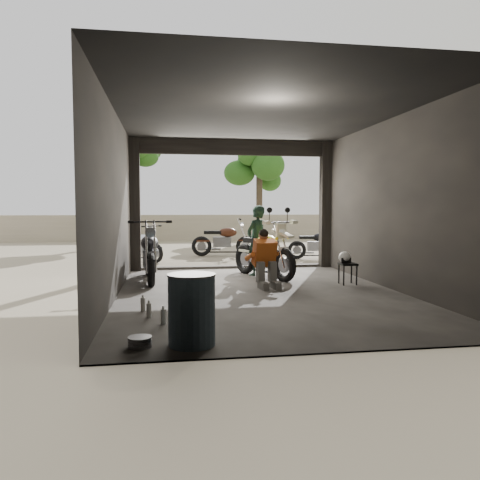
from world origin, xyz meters
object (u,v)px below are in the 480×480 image
object	(u,v)px
sign_post	(375,208)
rider	(257,241)
outside_bike_b	(224,237)
oil_drum	(192,311)
main_bike	(263,249)
helmet	(345,257)
left_bike	(149,251)
mechanic	(266,260)
outside_bike_c	(317,242)
outside_bike_a	(142,243)
stool	(348,267)

from	to	relation	value
sign_post	rider	bearing A→B (deg)	-169.27
outside_bike_b	sign_post	size ratio (longest dim) A/B	0.78
rider	oil_drum	xyz separation A→B (m)	(-1.74, -5.17, -0.39)
rider	oil_drum	world-z (taller)	rider
main_bike	helmet	xyz separation A→B (m)	(1.41, -1.15, -0.08)
left_bike	oil_drum	size ratio (longest dim) A/B	2.37
main_bike	mechanic	world-z (taller)	main_bike
mechanic	oil_drum	bearing A→B (deg)	-120.77
main_bike	helmet	bearing A→B (deg)	-63.30
outside_bike_c	sign_post	size ratio (longest dim) A/B	0.67
outside_bike_c	mechanic	distance (m)	5.37
outside_bike_b	helmet	distance (m)	6.11
main_bike	oil_drum	xyz separation A→B (m)	(-1.83, -4.83, -0.24)
main_bike	outside_bike_a	size ratio (longest dim) A/B	1.24
oil_drum	mechanic	bearing A→B (deg)	65.47
outside_bike_b	rider	xyz separation A→B (m)	(0.21, -4.38, 0.19)
mechanic	oil_drum	xyz separation A→B (m)	(-1.61, -3.53, -0.14)
left_bike	outside_bike_c	world-z (taller)	left_bike
main_bike	oil_drum	world-z (taller)	main_bike
left_bike	outside_bike_c	size ratio (longest dim) A/B	1.25
helmet	oil_drum	bearing A→B (deg)	-147.52
outside_bike_b	oil_drum	xyz separation A→B (m)	(-1.54, -9.55, -0.20)
main_bike	outside_bike_a	bearing A→B (deg)	103.47
outside_bike_a	sign_post	xyz separation A→B (m)	(6.06, -2.13, 1.00)
outside_bike_a	sign_post	distance (m)	6.51
main_bike	outside_bike_b	size ratio (longest dim) A/B	1.09
main_bike	rider	distance (m)	0.38
outside_bike_b	oil_drum	distance (m)	9.67
mechanic	stool	xyz separation A→B (m)	(1.68, 0.11, -0.17)
rider	oil_drum	bearing A→B (deg)	32.56
stool	sign_post	world-z (taller)	sign_post
outside_bike_a	outside_bike_b	xyz separation A→B (m)	(2.50, 1.09, 0.08)
main_bike	outside_bike_b	distance (m)	4.73
left_bike	helmet	distance (m)	4.00
outside_bike_b	helmet	bearing A→B (deg)	-156.62
left_bike	oil_drum	world-z (taller)	left_bike
outside_bike_b	rider	bearing A→B (deg)	-170.06
outside_bike_a	outside_bike_c	xyz separation A→B (m)	(5.15, -0.22, -0.01)
rider	mechanic	size ratio (longest dim) A/B	1.45
sign_post	outside_bike_a	bearing A→B (deg)	152.33
left_bike	outside_bike_b	distance (m)	5.25
left_bike	rider	size ratio (longest dim) A/B	1.20
outside_bike_a	outside_bike_b	world-z (taller)	outside_bike_b
main_bike	outside_bike_c	size ratio (longest dim) A/B	1.26
rider	oil_drum	distance (m)	5.47
main_bike	outside_bike_a	distance (m)	4.58
stool	outside_bike_c	bearing A→B (deg)	78.90
main_bike	helmet	distance (m)	1.82
stool	left_bike	bearing A→B (deg)	163.91
outside_bike_b	rider	distance (m)	4.39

